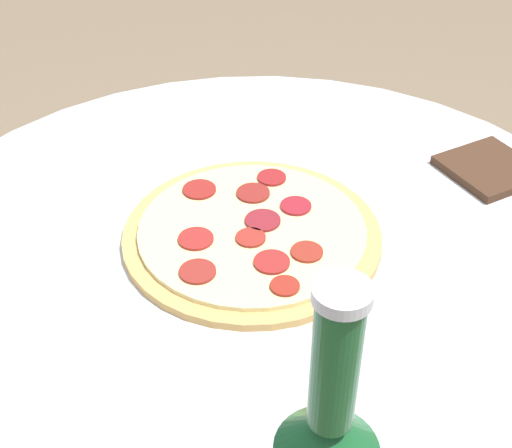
# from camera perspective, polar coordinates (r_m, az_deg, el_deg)

# --- Properties ---
(table) EXTENTS (0.93, 0.93, 0.75)m
(table) POSITION_cam_1_polar(r_m,az_deg,el_deg) (0.97, 0.31, -11.23)
(table) COLOR silver
(table) RESTS_ON ground_plane
(pizza) EXTENTS (0.31, 0.31, 0.02)m
(pizza) POSITION_cam_1_polar(r_m,az_deg,el_deg) (0.85, -0.02, -0.64)
(pizza) COLOR tan
(pizza) RESTS_ON table
(pizza_paddle) EXTENTS (0.13, 0.24, 0.02)m
(pizza_paddle) POSITION_cam_1_polar(r_m,az_deg,el_deg) (1.04, 19.39, 4.67)
(pizza_paddle) COLOR #422819
(pizza_paddle) RESTS_ON table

